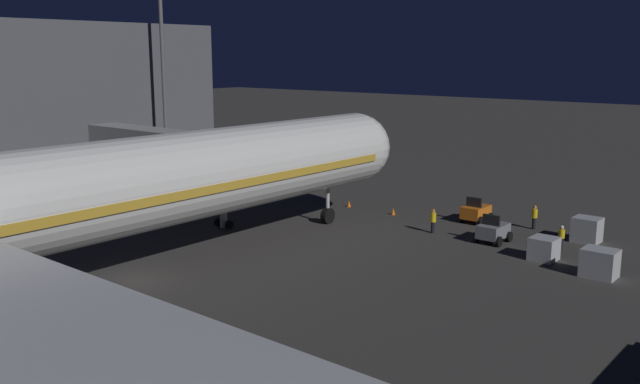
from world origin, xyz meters
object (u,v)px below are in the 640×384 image
baggage_container_near_belt (587,230)px  baggage_container_far_row (600,263)px  jet_bridge (179,149)px  traffic_cone_nose_starboard (349,204)px  baggage_tug_spare (493,231)px  ground_crew_near_nose_gear (534,216)px  apron_floodlight_mast (163,64)px  ground_crew_by_belt_loader (433,220)px  baggage_container_mid_row (544,249)px  traffic_cone_nose_port (393,211)px  ground_crew_under_port_wing (561,237)px  baggage_tug_lead (476,212)px

baggage_container_near_belt → baggage_container_far_row: size_ratio=0.93×
jet_bridge → traffic_cone_nose_starboard: size_ratio=32.41×
baggage_tug_spare → traffic_cone_nose_starboard: size_ratio=4.20×
baggage_container_near_belt → ground_crew_near_nose_gear: ground_crew_near_nose_gear is taller
baggage_container_near_belt → apron_floodlight_mast: bearing=3.0°
ground_crew_near_nose_gear → ground_crew_by_belt_loader: size_ratio=1.02×
baggage_container_mid_row → traffic_cone_nose_starboard: 18.73m
apron_floodlight_mast → baggage_container_near_belt: 43.56m
baggage_container_far_row → traffic_cone_nose_starboard: baggage_container_far_row is taller
ground_crew_near_nose_gear → traffic_cone_nose_port: size_ratio=3.23×
apron_floodlight_mast → traffic_cone_nose_starboard: 25.88m
traffic_cone_nose_starboard → baggage_container_mid_row: bearing=167.3°
ground_crew_by_belt_loader → traffic_cone_nose_starboard: bearing=-16.5°
ground_crew_near_nose_gear → apron_floodlight_mast: bearing=4.9°
baggage_container_mid_row → traffic_cone_nose_starboard: baggage_container_mid_row is taller
traffic_cone_nose_port → traffic_cone_nose_starboard: size_ratio=1.00×
ground_crew_under_port_wing → baggage_tug_spare: bearing=14.2°
ground_crew_by_belt_loader → traffic_cone_nose_port: 6.06m
baggage_tug_lead → ground_crew_by_belt_loader: bearing=80.1°
baggage_container_far_row → apron_floodlight_mast: bearing=-6.1°
traffic_cone_nose_port → jet_bridge: bearing=43.1°
apron_floodlight_mast → baggage_tug_spare: 38.90m
baggage_tug_lead → ground_crew_under_port_wing: 8.41m
baggage_tug_lead → ground_crew_under_port_wing: (-7.74, 3.28, 0.12)m
baggage_tug_spare → ground_crew_near_nose_gear: baggage_tug_spare is taller
ground_crew_near_nose_gear → baggage_tug_spare: bearing=81.9°
ground_crew_under_port_wing → traffic_cone_nose_port: 13.96m
baggage_tug_lead → baggage_container_mid_row: 9.83m
baggage_container_far_row → baggage_tug_spare: bearing=-20.1°
ground_crew_near_nose_gear → ground_crew_under_port_wing: bearing=130.7°
baggage_container_near_belt → ground_crew_near_nose_gear: size_ratio=0.98×
baggage_tug_spare → ground_crew_under_port_wing: 4.37m
jet_bridge → apron_floodlight_mast: apron_floodlight_mast is taller
baggage_container_far_row → ground_crew_near_nose_gear: ground_crew_near_nose_gear is taller
baggage_tug_spare → ground_crew_by_belt_loader: (4.35, 0.48, 0.18)m
traffic_cone_nose_port → apron_floodlight_mast: bearing=1.0°
ground_crew_by_belt_loader → ground_crew_near_nose_gear: bearing=-132.1°
baggage_tug_lead → baggage_container_mid_row: size_ratio=1.46×
baggage_container_near_belt → baggage_container_mid_row: (0.61, 5.86, -0.13)m
baggage_container_far_row → traffic_cone_nose_starboard: (21.98, -5.30, -0.55)m
ground_crew_under_port_wing → baggage_container_far_row: bearing=132.9°
baggage_container_mid_row → ground_crew_near_nose_gear: size_ratio=0.89×
baggage_container_far_row → traffic_cone_nose_port: 18.37m
ground_crew_under_port_wing → apron_floodlight_mast: bearing=-1.1°
jet_bridge → baggage_container_mid_row: jet_bridge is taller
baggage_container_near_belt → jet_bridge: bearing=26.1°
baggage_tug_lead → ground_crew_near_nose_gear: baggage_tug_lead is taller
baggage_container_near_belt → traffic_cone_nose_starboard: (18.88, 1.73, -0.57)m
apron_floodlight_mast → ground_crew_under_port_wing: (-41.58, 0.83, -10.62)m
apron_floodlight_mast → jet_bridge: bearing=145.4°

